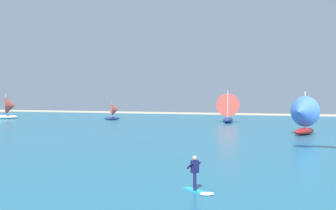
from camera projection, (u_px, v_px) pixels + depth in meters
name	position (u px, v px, depth m)	size (l,w,h in m)	color
ocean	(252.00, 131.00, 54.92)	(160.00, 90.00, 0.10)	#236B89
kitesurfer	(197.00, 179.00, 19.46)	(1.90, 1.63, 1.67)	#26B2CC
sailboat_outermost	(114.00, 111.00, 79.74)	(3.25, 3.07, 3.62)	navy
sailboat_heeled_over	(228.00, 108.00, 71.70)	(4.20, 4.92, 5.69)	navy
sailboat_near_shore	(10.00, 108.00, 83.43)	(4.45, 4.26, 4.96)	white
sailboat_anchored_offshore	(302.00, 115.00, 47.97)	(4.09, 4.58, 5.15)	maroon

